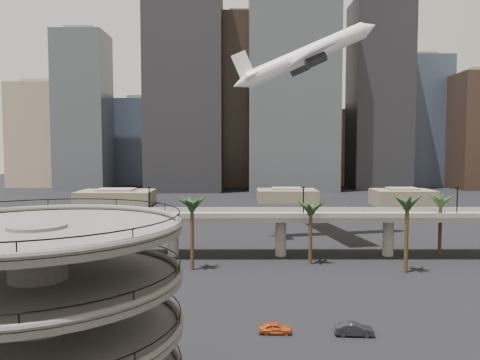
{
  "coord_description": "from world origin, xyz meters",
  "views": [
    {
      "loc": [
        2.44,
        -39.39,
        22.16
      ],
      "look_at": [
        2.6,
        28.0,
        17.45
      ],
      "focal_mm": 35.0,
      "sensor_mm": 36.0,
      "label": 1
    }
  ],
  "objects_px": {
    "parking_ramp": "(39,307)",
    "car_a": "(275,328)",
    "airborne_jet": "(305,56)",
    "car_b": "(354,329)",
    "overpass": "(227,220)"
  },
  "relations": [
    {
      "from": "parking_ramp",
      "to": "car_a",
      "type": "bearing_deg",
      "value": 43.68
    },
    {
      "from": "airborne_jet",
      "to": "car_b",
      "type": "xyz_separation_m",
      "value": [
        -2.27,
        -59.19,
        -43.07
      ]
    },
    {
      "from": "car_a",
      "to": "car_b",
      "type": "distance_m",
      "value": 9.27
    },
    {
      "from": "car_b",
      "to": "parking_ramp",
      "type": "bearing_deg",
      "value": 125.89
    },
    {
      "from": "overpass",
      "to": "car_a",
      "type": "bearing_deg",
      "value": -80.42
    },
    {
      "from": "overpass",
      "to": "parking_ramp",
      "type": "bearing_deg",
      "value": -102.43
    },
    {
      "from": "car_b",
      "to": "airborne_jet",
      "type": "bearing_deg",
      "value": 1.49
    },
    {
      "from": "overpass",
      "to": "car_b",
      "type": "xyz_separation_m",
      "value": [
        16.02,
        -40.72,
        -6.59
      ]
    },
    {
      "from": "parking_ramp",
      "to": "car_a",
      "type": "height_order",
      "value": "parking_ramp"
    },
    {
      "from": "airborne_jet",
      "to": "car_a",
      "type": "distance_m",
      "value": 73.67
    },
    {
      "from": "car_a",
      "to": "airborne_jet",
      "type": "bearing_deg",
      "value": -9.68
    },
    {
      "from": "parking_ramp",
      "to": "airborne_jet",
      "type": "xyz_separation_m",
      "value": [
        31.29,
        77.47,
        33.99
      ]
    },
    {
      "from": "overpass",
      "to": "airborne_jet",
      "type": "height_order",
      "value": "airborne_jet"
    },
    {
      "from": "parking_ramp",
      "to": "car_a",
      "type": "relative_size",
      "value": 5.65
    },
    {
      "from": "parking_ramp",
      "to": "car_a",
      "type": "xyz_separation_m",
      "value": [
        19.77,
        18.88,
        -9.17
      ]
    }
  ]
}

